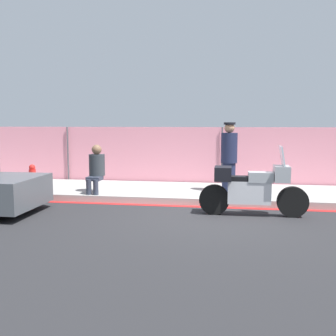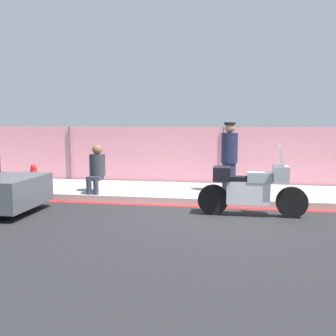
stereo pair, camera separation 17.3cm
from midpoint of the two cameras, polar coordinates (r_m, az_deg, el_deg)
name	(u,v)px [view 2 (the right image)]	position (r m, az deg, el deg)	size (l,w,h in m)	color
ground_plane	(216,217)	(8.55, 7.61, -7.04)	(120.00, 120.00, 0.00)	#262628
sidewalk	(221,194)	(10.83, 8.13, -3.69)	(36.63, 2.64, 0.17)	#9E9E99
curb_paint_stripe	(218,207)	(9.46, 7.84, -5.70)	(36.63, 0.18, 0.01)	red
storefront_fence	(223,158)	(12.11, 8.42, 1.46)	(34.80, 0.17, 1.87)	pink
motorcycle	(251,188)	(8.64, 12.50, -2.84)	(2.32, 0.50, 1.52)	black
officer_standing	(229,157)	(10.44, 9.36, 1.60)	(0.43, 0.43, 1.84)	#191E38
person_seated_on_curb	(97,166)	(10.49, -9.86, 0.23)	(0.42, 0.67, 1.26)	#2D3342
fire_hydrant	(34,176)	(11.74, -18.50, -1.10)	(0.19, 0.24, 0.67)	red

